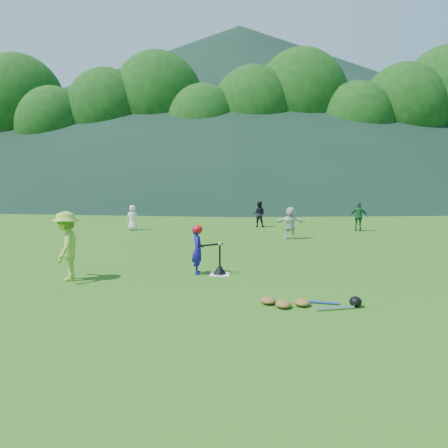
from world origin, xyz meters
The scene contains 15 objects.
ground centered at (0.00, 0.00, 0.00)m, with size 120.00×120.00×0.00m, color #316116.
home_plate centered at (0.00, 0.00, 0.01)m, with size 0.45×0.45×0.02m, color silver.
baseball centered at (0.00, 0.00, 0.74)m, with size 0.08×0.08×0.08m, color white.
batter_child centered at (-0.53, 0.09, 0.57)m, with size 0.42×0.27×1.14m, color navy.
adult_coach centered at (-3.36, -0.66, 0.77)m, with size 1.00×0.57×1.54m, color #92C038.
fielder_a centered at (-3.98, 7.70, 0.52)m, with size 0.51×0.33×1.03m, color white.
fielder_b centered at (1.28, 9.01, 0.57)m, with size 0.55×0.43×1.13m, color black.
fielder_c centered at (5.28, 7.81, 0.59)m, with size 0.69×0.29×1.19m, color #1B5B2F.
fielder_d centered at (2.26, 5.59, 0.58)m, with size 1.08×0.34×1.16m, color silver.
batting_tee centered at (0.00, 0.00, 0.13)m, with size 0.30×0.30×0.68m.
batter_gear centered at (-0.50, 0.09, 1.03)m, with size 0.71×0.33×0.50m.
equipment_pile centered at (1.60, -2.35, 0.07)m, with size 1.80×0.61×0.19m.
outfield_fence centered at (0.00, 28.00, 0.70)m, with size 70.07×0.08×1.33m.
tree_line centered at (0.20, 33.83, 8.21)m, with size 70.04×11.40×14.82m.
distant_hills centered at (-7.63, 81.81, 14.98)m, with size 155.00×140.00×32.00m.
Camera 1 is at (0.50, -10.03, 2.41)m, focal length 35.00 mm.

